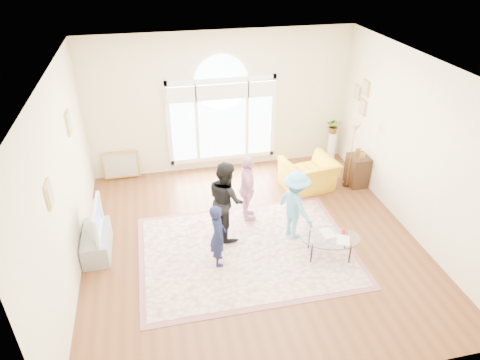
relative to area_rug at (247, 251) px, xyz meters
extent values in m
plane|color=#59311B|center=(0.16, 0.25, -0.01)|extent=(6.00, 6.00, 0.00)
plane|color=beige|center=(0.16, 3.25, 1.59)|extent=(6.00, 0.00, 6.00)
plane|color=beige|center=(0.16, -2.75, 1.59)|extent=(6.00, 0.00, 6.00)
plane|color=beige|center=(-2.84, 0.25, 1.59)|extent=(0.00, 6.00, 6.00)
plane|color=beige|center=(3.16, 0.25, 1.59)|extent=(0.00, 6.00, 6.00)
plane|color=white|center=(0.16, 0.25, 3.19)|extent=(6.00, 6.00, 0.00)
cube|color=white|center=(0.16, 3.21, 0.24)|extent=(2.50, 0.08, 0.10)
cube|color=white|center=(0.16, 3.21, 2.14)|extent=(2.50, 0.08, 0.10)
cube|color=white|center=(-1.06, 3.21, 1.19)|extent=(0.10, 0.08, 2.00)
cube|color=white|center=(1.38, 3.21, 1.19)|extent=(0.10, 0.08, 2.00)
cube|color=#C6E2FF|center=(-0.74, 3.21, 1.19)|extent=(0.55, 0.02, 1.80)
cube|color=#C6E2FF|center=(1.05, 3.21, 1.19)|extent=(0.55, 0.02, 1.80)
cube|color=#C6E2FF|center=(0.16, 3.21, 1.19)|extent=(1.10, 0.02, 1.80)
cylinder|color=#C6E2FF|center=(0.16, 3.21, 2.09)|extent=(1.20, 0.02, 1.20)
cube|color=white|center=(-0.43, 3.20, 1.19)|extent=(0.07, 0.04, 1.80)
cube|color=white|center=(0.74, 3.20, 1.19)|extent=(0.07, 0.04, 1.80)
cube|color=white|center=(-0.74, 3.13, 1.91)|extent=(0.65, 0.12, 0.35)
cube|color=white|center=(0.16, 3.13, 1.91)|extent=(1.20, 0.12, 0.35)
cube|color=white|center=(1.05, 3.13, 1.91)|extent=(0.65, 0.12, 0.35)
cube|color=tan|center=(-2.82, 1.55, 2.09)|extent=(0.03, 0.34, 0.40)
cube|color=#ADA38E|center=(-2.81, 1.55, 2.09)|extent=(0.01, 0.28, 0.34)
cube|color=tan|center=(-2.82, -0.65, 1.99)|extent=(0.03, 0.30, 0.36)
cube|color=#ADA38E|center=(-2.81, -0.65, 1.99)|extent=(0.01, 0.24, 0.30)
cube|color=tan|center=(3.14, 2.30, 2.04)|extent=(0.03, 0.28, 0.34)
cube|color=#ADA38E|center=(3.12, 2.30, 2.04)|extent=(0.01, 0.22, 0.28)
cube|color=tan|center=(3.14, 2.30, 1.61)|extent=(0.03, 0.28, 0.34)
cube|color=#ADA38E|center=(3.12, 2.30, 1.61)|extent=(0.01, 0.22, 0.28)
cube|color=tan|center=(3.14, 2.65, 1.83)|extent=(0.03, 0.26, 0.32)
cube|color=#ADA38E|center=(3.12, 2.65, 1.83)|extent=(0.01, 0.20, 0.26)
cube|color=beige|center=(0.00, 0.00, 0.00)|extent=(3.60, 2.60, 0.02)
cube|color=#925559|center=(0.00, 0.00, 0.00)|extent=(3.80, 2.80, 0.01)
cube|color=gray|center=(-2.59, 0.55, 0.20)|extent=(0.45, 1.00, 0.42)
imported|color=black|center=(-2.59, 0.55, 0.69)|extent=(0.13, 0.97, 0.56)
cube|color=#4D78D8|center=(-2.50, 0.55, 0.69)|extent=(0.02, 0.80, 0.45)
ellipsoid|color=silver|center=(1.37, -0.44, 0.40)|extent=(1.15, 0.88, 0.02)
cylinder|color=black|center=(1.73, -0.33, 0.19)|extent=(0.03, 0.03, 0.40)
cylinder|color=black|center=(1.10, -0.18, 0.19)|extent=(0.03, 0.03, 0.40)
cylinder|color=black|center=(1.64, -0.69, 0.19)|extent=(0.03, 0.03, 0.40)
cylinder|color=black|center=(1.01, -0.54, 0.19)|extent=(0.03, 0.03, 0.40)
imported|color=#B2A58C|center=(1.25, -0.36, 0.42)|extent=(0.25, 0.31, 0.03)
imported|color=#B2A58C|center=(1.44, -0.53, 0.42)|extent=(0.31, 0.35, 0.02)
cylinder|color=red|center=(1.62, -0.40, 0.47)|extent=(0.07, 0.07, 0.12)
imported|color=yellow|center=(1.81, 1.81, 0.34)|extent=(1.22, 1.11, 0.70)
cube|color=black|center=(2.94, 1.76, 0.34)|extent=(0.40, 0.50, 0.70)
cylinder|color=black|center=(2.72, 1.74, 0.00)|extent=(0.20, 0.20, 0.02)
cylinder|color=gold|center=(2.72, 1.74, 0.67)|extent=(0.02, 0.02, 1.35)
cone|color=#CCB284|center=(2.72, 1.74, 1.39)|extent=(0.25, 0.25, 0.22)
cylinder|color=white|center=(2.86, 3.03, 0.34)|extent=(0.20, 0.20, 0.70)
imported|color=#33722D|center=(2.86, 3.03, 0.89)|extent=(0.45, 0.42, 0.39)
cube|color=tan|center=(-2.22, 3.15, -0.01)|extent=(0.80, 0.14, 0.62)
imported|color=#151B3E|center=(-0.54, -0.19, 0.59)|extent=(0.29, 0.43, 1.15)
imported|color=black|center=(-0.26, 0.57, 0.76)|extent=(0.74, 0.85, 1.51)
imported|color=#E0A2B6|center=(0.23, 0.98, 0.68)|extent=(0.42, 0.82, 1.34)
imported|color=#5CA5CC|center=(0.96, 0.26, 0.68)|extent=(0.77, 0.98, 1.34)
camera|label=1|loc=(-1.39, -5.79, 4.99)|focal=32.00mm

